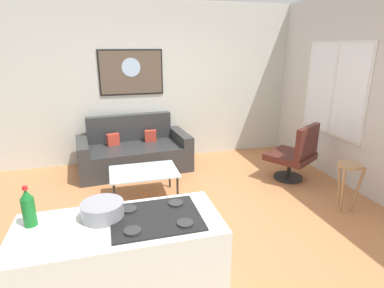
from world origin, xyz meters
TOP-DOWN VIEW (x-y plane):
  - ground at (0.00, 0.00)m, footprint 6.40×6.40m
  - back_wall at (0.00, 2.42)m, footprint 6.40×0.05m
  - right_wall at (2.62, 0.30)m, footprint 0.05×6.40m
  - couch at (-0.47, 1.93)m, footprint 1.91×1.08m
  - coffee_table at (-0.44, 0.76)m, footprint 0.91×0.64m
  - armchair at (1.92, 0.77)m, footprint 0.88×0.87m
  - bar_stool at (2.02, -0.25)m, footprint 0.35×0.34m
  - kitchen_counter at (-0.83, -1.34)m, footprint 1.37×0.61m
  - soda_bottle at (-1.39, -1.21)m, footprint 0.08×0.08m
  - mixing_bowl at (-0.94, -1.24)m, footprint 0.29×0.29m
  - wall_painting at (-0.40, 2.38)m, footprint 1.10×0.03m
  - window at (2.59, 0.90)m, footprint 0.03×1.37m

SIDE VIEW (x-z plane):
  - ground at x=0.00m, z-range -0.04..0.00m
  - couch at x=-0.47m, z-range -0.16..0.73m
  - coffee_table at x=-0.44m, z-range 0.18..0.59m
  - armchair at x=1.92m, z-range -0.02..0.89m
  - kitchen_counter at x=-0.83m, z-range -0.01..0.94m
  - bar_stool at x=2.02m, z-range 0.17..0.82m
  - mixing_bowl at x=-0.94m, z-range 0.93..1.04m
  - soda_bottle at x=-1.39m, z-range 0.92..1.19m
  - back_wall at x=0.00m, z-range 0.00..2.80m
  - right_wall at x=2.62m, z-range 0.00..2.80m
  - window at x=2.59m, z-range 0.68..2.13m
  - wall_painting at x=-0.40m, z-range 1.22..2.00m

